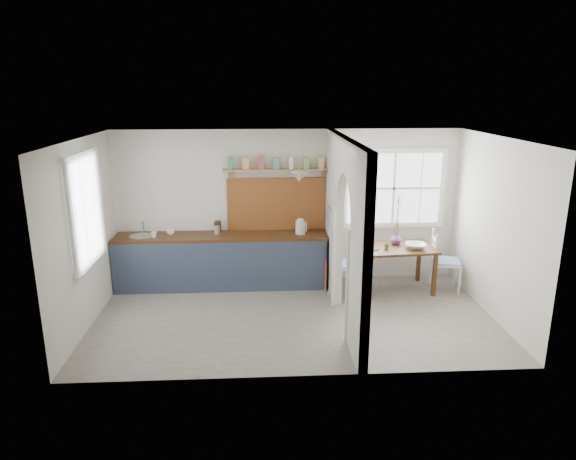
{
  "coord_description": "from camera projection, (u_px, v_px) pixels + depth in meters",
  "views": [
    {
      "loc": [
        -0.49,
        -6.9,
        3.26
      ],
      "look_at": [
        -0.07,
        0.44,
        1.21
      ],
      "focal_mm": 32.0,
      "sensor_mm": 36.0,
      "label": 1
    }
  ],
  "objects": [
    {
      "name": "kitchen_window",
      "position": [
        83.0,
        210.0,
        6.94
      ],
      "size": [
        0.1,
        1.16,
        1.5
      ],
      "primitive_type": null,
      "color": "white",
      "rests_on": "walls"
    },
    {
      "name": "chair_left",
      "position": [
        347.0,
        263.0,
        8.33
      ],
      "size": [
        0.56,
        0.56,
        1.01
      ],
      "primitive_type": null,
      "rotation": [
        0.0,
        0.0,
        -1.31
      ],
      "color": "white",
      "rests_on": "floor"
    },
    {
      "name": "ceiling",
      "position": [
        295.0,
        138.0,
        6.84
      ],
      "size": [
        5.8,
        3.2,
        0.01
      ],
      "primitive_type": "cube",
      "color": "silver",
      "rests_on": "walls"
    },
    {
      "name": "mug_b",
      "position": [
        171.0,
        231.0,
        8.51
      ],
      "size": [
        0.18,
        0.18,
        0.11
      ],
      "primitive_type": "imported",
      "rotation": [
        0.0,
        0.0,
        0.4
      ],
      "color": "white",
      "rests_on": "counter"
    },
    {
      "name": "floor",
      "position": [
        294.0,
        317.0,
        7.54
      ],
      "size": [
        5.8,
        3.2,
        0.01
      ],
      "primitive_type": "cube",
      "color": "gray",
      "rests_on": "ground"
    },
    {
      "name": "shelf",
      "position": [
        276.0,
        166.0,
        8.42
      ],
      "size": [
        1.75,
        0.2,
        0.21
      ],
      "color": "#B17F47",
      "rests_on": "walls"
    },
    {
      "name": "jar",
      "position": [
        217.0,
        230.0,
        8.54
      ],
      "size": [
        0.09,
        0.09,
        0.14
      ],
      "primitive_type": "cylinder",
      "rotation": [
        0.0,
        0.0,
        0.05
      ],
      "color": "gray",
      "rests_on": "counter"
    },
    {
      "name": "mug_a",
      "position": [
        154.0,
        235.0,
        8.33
      ],
      "size": [
        0.13,
        0.13,
        0.09
      ],
      "primitive_type": "imported",
      "rotation": [
        0.0,
        0.0,
        0.33
      ],
      "color": "white",
      "rests_on": "counter"
    },
    {
      "name": "table_cup",
      "position": [
        387.0,
        247.0,
        8.23
      ],
      "size": [
        0.11,
        0.11,
        0.08
      ],
      "primitive_type": "imported",
      "rotation": [
        0.0,
        0.0,
        0.35
      ],
      "color": "#406F41",
      "rests_on": "dining_table"
    },
    {
      "name": "backsplash",
      "position": [
        276.0,
        204.0,
        8.68
      ],
      "size": [
        1.65,
        0.03,
        0.9
      ],
      "primitive_type": "cube",
      "color": "brown",
      "rests_on": "walls"
    },
    {
      "name": "walls",
      "position": [
        295.0,
        232.0,
        7.19
      ],
      "size": [
        5.81,
        3.21,
        2.6
      ],
      "color": "silver",
      "rests_on": "floor"
    },
    {
      "name": "knife_block",
      "position": [
        218.0,
        227.0,
        8.6
      ],
      "size": [
        0.11,
        0.14,
        0.2
      ],
      "primitive_type": "cube",
      "rotation": [
        0.0,
        0.0,
        -0.17
      ],
      "color": "#44281F",
      "rests_on": "counter"
    },
    {
      "name": "dining_table",
      "position": [
        395.0,
        268.0,
        8.46
      ],
      "size": [
        1.26,
        0.89,
        0.75
      ],
      "primitive_type": null,
      "rotation": [
        0.0,
        0.0,
        0.08
      ],
      "color": "#4A2E14",
      "rests_on": "floor"
    },
    {
      "name": "partition",
      "position": [
        344.0,
        220.0,
        7.24
      ],
      "size": [
        0.12,
        3.2,
        2.6
      ],
      "color": "silver",
      "rests_on": "floor"
    },
    {
      "name": "utensil_rail",
      "position": [
        329.0,
        207.0,
        8.05
      ],
      "size": [
        0.02,
        0.5,
        0.02
      ],
      "primitive_type": "cylinder",
      "rotation": [
        1.57,
        0.0,
        0.0
      ],
      "color": "#B9B9BA",
      "rests_on": "partition"
    },
    {
      "name": "bowl",
      "position": [
        416.0,
        246.0,
        8.27
      ],
      "size": [
        0.36,
        0.36,
        0.08
      ],
      "primitive_type": "imported",
      "rotation": [
        0.0,
        0.0,
        -0.12
      ],
      "color": "white",
      "rests_on": "dining_table"
    },
    {
      "name": "pendant_lamp",
      "position": [
        299.0,
        177.0,
        8.15
      ],
      "size": [
        0.26,
        0.26,
        0.16
      ],
      "primitive_type": "cone",
      "color": "silver",
      "rests_on": "ceiling"
    },
    {
      "name": "towel_magenta",
      "position": [
        325.0,
        275.0,
        8.43
      ],
      "size": [
        0.02,
        0.03,
        0.57
      ],
      "primitive_type": "cube",
      "color": "#A61E5A",
      "rests_on": "counter"
    },
    {
      "name": "kettle",
      "position": [
        300.0,
        226.0,
        8.52
      ],
      "size": [
        0.26,
        0.23,
        0.26
      ],
      "primitive_type": null,
      "rotation": [
        0.0,
        0.0,
        -0.27
      ],
      "color": "silver",
      "rests_on": "counter"
    },
    {
      "name": "counter",
      "position": [
        222.0,
        260.0,
        8.63
      ],
      "size": [
        3.5,
        0.6,
        0.9
      ],
      "color": "#4A2E14",
      "rests_on": "floor"
    },
    {
      "name": "chair_right",
      "position": [
        446.0,
        261.0,
        8.47
      ],
      "size": [
        0.53,
        0.53,
        0.98
      ],
      "primitive_type": null,
      "rotation": [
        0.0,
        0.0,
        1.37
      ],
      "color": "white",
      "rests_on": "floor"
    },
    {
      "name": "towel_orange",
      "position": [
        326.0,
        277.0,
        8.41
      ],
      "size": [
        0.02,
        0.03,
        0.49
      ],
      "primitive_type": "cube",
      "color": "#C85C1D",
      "rests_on": "counter"
    },
    {
      "name": "nook_window",
      "position": [
        394.0,
        188.0,
        8.71
      ],
      "size": [
        1.76,
        0.1,
        1.3
      ],
      "primitive_type": null,
      "color": "white",
      "rests_on": "walls"
    },
    {
      "name": "plate",
      "position": [
        374.0,
        249.0,
        8.24
      ],
      "size": [
        0.18,
        0.18,
        0.01
      ],
      "primitive_type": "cylinder",
      "rotation": [
        0.0,
        0.0,
        0.07
      ],
      "color": "black",
      "rests_on": "dining_table"
    },
    {
      "name": "vase",
      "position": [
        396.0,
        239.0,
        8.47
      ],
      "size": [
        0.19,
        0.19,
        0.19
      ],
      "primitive_type": "imported",
      "rotation": [
        0.0,
        0.0,
        0.03
      ],
      "color": "#6E3675",
      "rests_on": "dining_table"
    },
    {
      "name": "sink",
      "position": [
        142.0,
        237.0,
        8.42
      ],
      "size": [
        0.4,
        0.4,
        0.02
      ],
      "primitive_type": "cylinder",
      "color": "#B9B9BA",
      "rests_on": "counter"
    }
  ]
}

